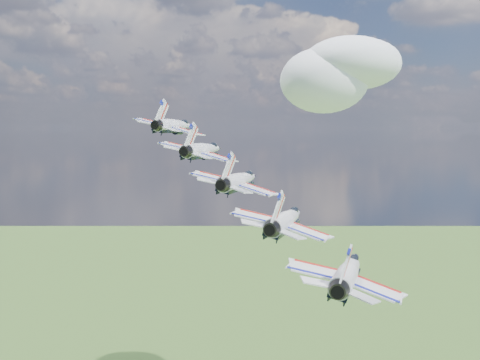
% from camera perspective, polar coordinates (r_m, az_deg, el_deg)
% --- Properties ---
extents(cloud_far, '(61.54, 48.36, 24.18)m').
position_cam_1_polar(cloud_far, '(278.73, 8.74, 10.02)').
color(cloud_far, white).
extents(jet_0, '(14.29, 18.06, 7.40)m').
position_cam_1_polar(jet_0, '(101.49, -6.17, 5.17)').
color(jet_0, silver).
extents(jet_1, '(14.29, 18.06, 7.40)m').
position_cam_1_polar(jet_1, '(90.65, -3.44, 2.89)').
color(jet_1, white).
extents(jet_2, '(14.29, 18.06, 7.40)m').
position_cam_1_polar(jet_2, '(80.25, 0.00, -0.00)').
color(jet_2, silver).
extents(jet_3, '(14.29, 18.06, 7.40)m').
position_cam_1_polar(jet_3, '(70.48, 4.43, -3.72)').
color(jet_3, white).
extents(jet_4, '(14.29, 18.06, 7.40)m').
position_cam_1_polar(jet_4, '(61.66, 10.26, -8.54)').
color(jet_4, silver).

